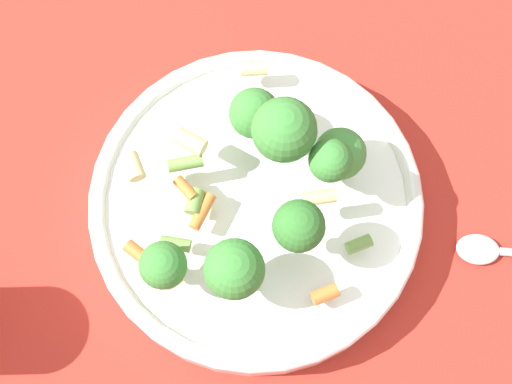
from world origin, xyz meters
name	(u,v)px	position (x,y,z in m)	size (l,w,h in m)	color
ground_plane	(256,214)	(0.00, 0.00, 0.00)	(3.00, 3.00, 0.00)	#B72D23
bowl	(256,206)	(0.00, 0.00, 0.02)	(0.27, 0.27, 0.04)	white
pasta_salad	(267,185)	(-0.01, 0.00, 0.09)	(0.19, 0.20, 0.10)	#8CB766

